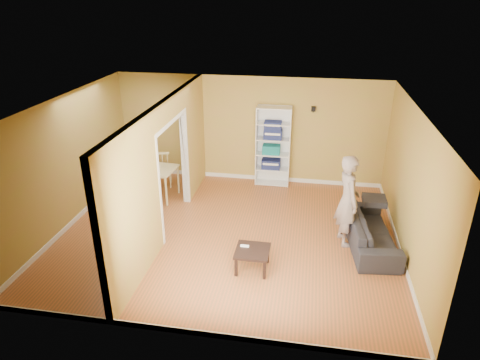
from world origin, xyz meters
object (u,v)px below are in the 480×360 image
at_px(person, 349,193).
at_px(dining_table, 150,171).
at_px(bookshelf, 273,146).
at_px(chair_far, 164,168).
at_px(chair_near, 143,187).
at_px(coffee_table, 252,253).
at_px(chair_left, 118,177).
at_px(sofa, 371,227).

distance_m(person, dining_table, 4.51).
distance_m(bookshelf, chair_far, 2.72).
height_order(person, dining_table, person).
height_order(dining_table, chair_far, chair_far).
height_order(bookshelf, chair_near, bookshelf).
xyz_separation_m(bookshelf, coffee_table, (0.02, -3.67, -0.65)).
xyz_separation_m(person, chair_far, (-4.22, 1.88, -0.57)).
bearing_deg(chair_far, chair_left, 22.05).
bearing_deg(bookshelf, sofa, -50.19).
relative_size(person, chair_far, 2.21).
xyz_separation_m(person, dining_table, (-4.31, 1.26, -0.39)).
bearing_deg(chair_near, person, -24.53).
bearing_deg(sofa, coffee_table, 113.15).
relative_size(bookshelf, chair_near, 1.91).
relative_size(person, coffee_table, 3.59).
height_order(sofa, bookshelf, bookshelf).
xyz_separation_m(bookshelf, dining_table, (-2.69, -1.24, -0.33)).
xyz_separation_m(person, coffee_table, (-1.60, -1.17, -0.71)).
relative_size(sofa, person, 0.96).
xyz_separation_m(sofa, dining_table, (-4.78, 1.27, 0.26)).
height_order(chair_left, chair_near, chair_near).
bearing_deg(chair_left, bookshelf, 127.38).
xyz_separation_m(person, bookshelf, (-1.62, 2.50, -0.06)).
relative_size(person, dining_table, 1.79).
distance_m(dining_table, chair_left, 0.81).
xyz_separation_m(sofa, coffee_table, (-2.07, -1.16, -0.05)).
relative_size(bookshelf, chair_far, 2.08).
height_order(person, chair_far, person).
bearing_deg(chair_left, coffee_table, 72.73).
bearing_deg(coffee_table, person, 36.11).
bearing_deg(bookshelf, chair_far, -166.68).
height_order(coffee_table, chair_far, chair_far).
xyz_separation_m(coffee_table, dining_table, (-2.71, 2.42, 0.32)).
relative_size(chair_near, chair_far, 1.09).
bearing_deg(bookshelf, chair_left, -159.42).
height_order(person, chair_near, person).
distance_m(person, chair_near, 4.35).
bearing_deg(chair_left, dining_table, 111.14).
bearing_deg(chair_far, coffee_table, 114.48).
distance_m(coffee_table, dining_table, 3.65).
bearing_deg(bookshelf, chair_near, -145.33).
bearing_deg(chair_near, dining_table, 78.27).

